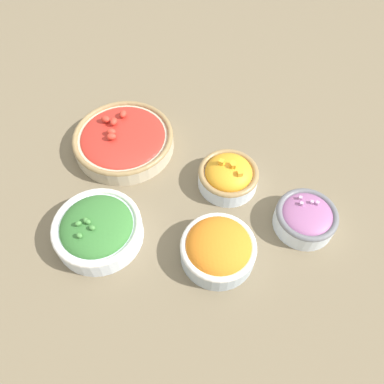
% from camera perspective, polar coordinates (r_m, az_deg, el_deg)
% --- Properties ---
extents(ground_plane, '(3.00, 3.00, 0.00)m').
position_cam_1_polar(ground_plane, '(0.75, 0.00, -1.29)').
color(ground_plane, '#75664C').
extents(bowl_carrots, '(0.14, 0.14, 0.07)m').
position_cam_1_polar(bowl_carrots, '(0.67, 4.02, -8.54)').
color(bowl_carrots, '#B2C1CC').
rests_on(bowl_carrots, ground_plane).
extents(bowl_cherry_tomatoes, '(0.22, 0.22, 0.06)m').
position_cam_1_polar(bowl_cherry_tomatoes, '(0.84, -10.41, 7.91)').
color(bowl_cherry_tomatoes, beige).
rests_on(bowl_cherry_tomatoes, ground_plane).
extents(bowl_squash, '(0.12, 0.12, 0.07)m').
position_cam_1_polar(bowl_squash, '(0.76, 5.55, 2.57)').
color(bowl_squash, silver).
rests_on(bowl_squash, ground_plane).
extents(bowl_broccoli, '(0.16, 0.16, 0.07)m').
position_cam_1_polar(bowl_broccoli, '(0.71, -14.20, -5.40)').
color(bowl_broccoli, silver).
rests_on(bowl_broccoli, ground_plane).
extents(bowl_red_onion, '(0.12, 0.12, 0.05)m').
position_cam_1_polar(bowl_red_onion, '(0.73, 16.95, -3.70)').
color(bowl_red_onion, silver).
rests_on(bowl_red_onion, ground_plane).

